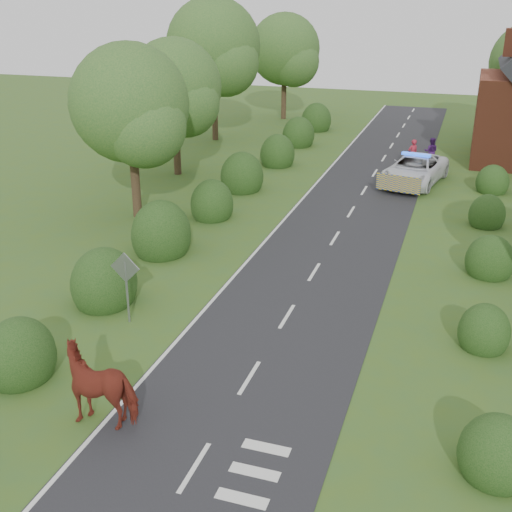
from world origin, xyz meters
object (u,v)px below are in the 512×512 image
(pedestrian_purple, at_px, (431,151))
(pedestrian_red, at_px, (413,154))
(road_sign, at_px, (126,277))
(cow, at_px, (103,388))
(police_van, at_px, (415,170))

(pedestrian_purple, bearing_deg, pedestrian_red, 50.94)
(road_sign, relative_size, pedestrian_purple, 1.43)
(cow, height_order, pedestrian_purple, pedestrian_purple)
(road_sign, distance_m, cow, 5.32)
(cow, xyz_separation_m, pedestrian_red, (5.04, 28.76, 0.05))
(cow, distance_m, police_van, 25.82)
(police_van, bearing_deg, pedestrian_red, 108.81)
(police_van, bearing_deg, pedestrian_purple, 94.51)
(road_sign, bearing_deg, pedestrian_purple, 72.27)
(road_sign, xyz_separation_m, pedestrian_purple, (8.06, 25.21, -0.77))
(cow, xyz_separation_m, police_van, (5.51, 25.22, -0.05))
(road_sign, xyz_separation_m, cow, (1.98, -4.88, -0.77))
(cow, distance_m, pedestrian_purple, 30.69)
(road_sign, bearing_deg, cow, -67.87)
(police_van, distance_m, pedestrian_purple, 4.89)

